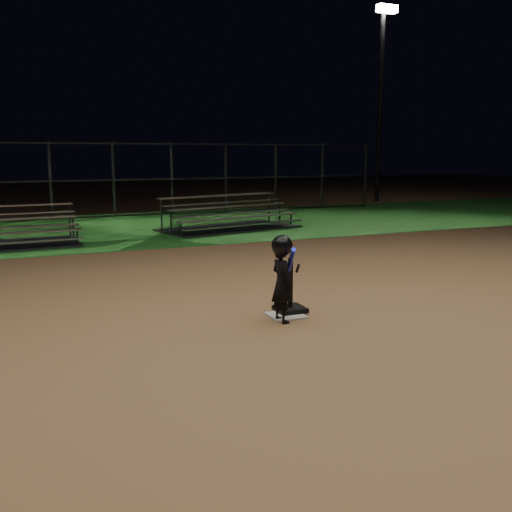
{
  "coord_description": "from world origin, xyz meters",
  "views": [
    {
      "loc": [
        -3.29,
        -6.61,
        2.15
      ],
      "look_at": [
        0.0,
        1.0,
        0.65
      ],
      "focal_mm": 40.21,
      "sensor_mm": 36.0,
      "label": 1
    }
  ],
  "objects_px": {
    "child_batter": "(282,276)",
    "light_pole_right": "(381,88)",
    "home_plate": "(286,315)",
    "batting_tee": "(290,302)",
    "bleacher_right": "(230,223)"
  },
  "relations": [
    {
      "from": "batting_tee",
      "to": "bleacher_right",
      "type": "xyz_separation_m",
      "value": [
        2.31,
        8.37,
        0.04
      ]
    },
    {
      "from": "home_plate",
      "to": "light_pole_right",
      "type": "height_order",
      "value": "light_pole_right"
    },
    {
      "from": "batting_tee",
      "to": "light_pole_right",
      "type": "distance_m",
      "value": 19.58
    },
    {
      "from": "home_plate",
      "to": "batting_tee",
      "type": "bearing_deg",
      "value": 44.52
    },
    {
      "from": "home_plate",
      "to": "bleacher_right",
      "type": "distance_m",
      "value": 8.84
    },
    {
      "from": "home_plate",
      "to": "child_batter",
      "type": "xyz_separation_m",
      "value": [
        -0.16,
        -0.21,
        0.59
      ]
    },
    {
      "from": "batting_tee",
      "to": "light_pole_right",
      "type": "relative_size",
      "value": 0.09
    },
    {
      "from": "child_batter",
      "to": "light_pole_right",
      "type": "bearing_deg",
      "value": -45.61
    },
    {
      "from": "home_plate",
      "to": "bleacher_right",
      "type": "relative_size",
      "value": 0.11
    },
    {
      "from": "child_batter",
      "to": "light_pole_right",
      "type": "relative_size",
      "value": 0.14
    },
    {
      "from": "light_pole_right",
      "to": "child_batter",
      "type": "bearing_deg",
      "value": -128.76
    },
    {
      "from": "child_batter",
      "to": "light_pole_right",
      "type": "xyz_separation_m",
      "value": [
        12.16,
        15.15,
        4.35
      ]
    },
    {
      "from": "home_plate",
      "to": "light_pole_right",
      "type": "distance_m",
      "value": 19.79
    },
    {
      "from": "batting_tee",
      "to": "light_pole_right",
      "type": "height_order",
      "value": "light_pole_right"
    },
    {
      "from": "home_plate",
      "to": "batting_tee",
      "type": "height_order",
      "value": "batting_tee"
    }
  ]
}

